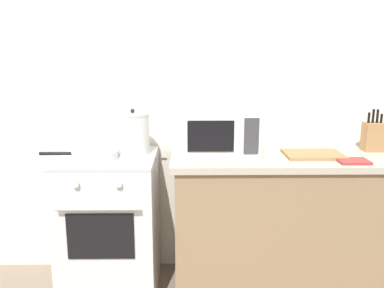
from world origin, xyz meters
TOP-DOWN VIEW (x-y plane):
  - back_wall at (0.30, 0.97)m, footprint 4.40×0.10m
  - lower_cabinet_right at (0.90, 0.62)m, footprint 1.64×0.56m
  - countertop_right at (0.90, 0.62)m, footprint 1.70×0.60m
  - stove at (-0.35, 0.60)m, footprint 0.60×0.64m
  - stock_pot at (-0.19, 0.68)m, footprint 0.30×0.21m
  - frying_pan at (-0.42, 0.54)m, footprint 0.48×0.28m
  - microwave at (0.35, 0.68)m, footprint 0.50×0.37m
  - cutting_board at (0.95, 0.60)m, footprint 0.36×0.26m
  - knife_block at (1.39, 0.74)m, footprint 0.13×0.10m
  - oven_mitt at (1.14, 0.44)m, footprint 0.18×0.14m

SIDE VIEW (x-z plane):
  - lower_cabinet_right at x=0.90m, z-range 0.00..0.88m
  - stove at x=-0.35m, z-range 0.00..0.92m
  - countertop_right at x=0.90m, z-range 0.88..0.92m
  - oven_mitt at x=1.14m, z-range 0.92..0.94m
  - cutting_board at x=0.95m, z-range 0.92..0.94m
  - frying_pan at x=-0.42m, z-range 0.92..0.97m
  - knife_block at x=1.39m, z-range 0.88..1.16m
  - stock_pot at x=-0.19m, z-range 0.91..1.20m
  - microwave at x=0.35m, z-range 0.92..1.22m
  - back_wall at x=0.30m, z-range 0.00..2.50m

